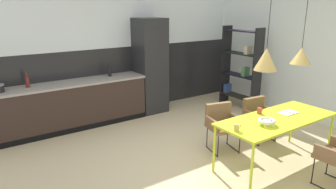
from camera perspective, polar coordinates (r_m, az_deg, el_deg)
name	(u,v)px	position (r m, az deg, el deg)	size (l,w,h in m)	color
ground_plane	(213,166)	(4.78, 8.49, -13.14)	(8.25, 8.25, 0.00)	#C7B48A
back_wall_splashback_dark	(121,80)	(6.96, -8.77, 2.77)	(6.27, 0.12, 1.47)	black
back_wall_panel_upper	(118,12)	(6.78, -9.32, 14.94)	(6.27, 0.12, 1.47)	silver
side_wall_right	(336,53)	(6.73, 28.89, 6.87)	(0.12, 6.34, 2.94)	silver
kitchen_counter	(65,106)	(6.25, -18.64, -2.09)	(3.24, 0.63, 0.92)	#33251F
refrigerator_column	(150,66)	(6.84, -3.35, 5.35)	(0.61, 0.60, 2.09)	#232326
dining_table	(277,121)	(4.77, 19.73, -4.65)	(1.90, 0.77, 0.75)	#C2D224
armchair_far_side	(258,114)	(5.70, 16.49, -3.43)	(0.53, 0.51, 0.75)	brown
armchair_head_of_table	(222,121)	(5.15, 10.00, -4.85)	(0.58, 0.57, 0.77)	brown
fruit_bowl	(267,121)	(4.42, 17.97, -4.79)	(0.25, 0.25, 0.08)	silver
open_book	(288,113)	(5.03, 21.57, -3.16)	(0.29, 0.19, 0.02)	white
mug_glass_clear	(260,111)	(4.84, 16.74, -2.90)	(0.12, 0.07, 0.10)	#B23D33
mug_short_terracotta	(237,128)	(4.11, 12.73, -6.04)	(0.12, 0.07, 0.10)	gold
bottle_vinegar_dark	(27,82)	(6.05, -24.79, 2.21)	(0.07, 0.07, 0.27)	maroon
bottle_oil_tall	(110,71)	(6.49, -10.84, 4.36)	(0.07, 0.07, 0.28)	black
open_shelf_unit	(240,67)	(7.35, 13.40, 5.01)	(0.30, 1.01, 1.89)	black
pendant_lamp_over_table_near	(266,59)	(4.24, 17.83, 6.31)	(0.30, 0.30, 1.38)	black
pendant_lamp_over_table_far	(301,56)	(4.85, 23.62, 6.63)	(0.30, 0.30, 1.37)	black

